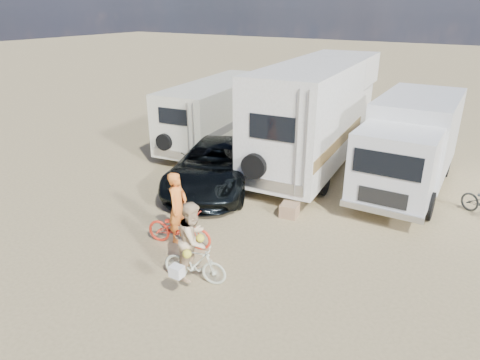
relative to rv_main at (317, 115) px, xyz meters
The scene contains 11 objects.
ground 7.51m from the rv_main, 90.16° to the right, with size 140.00×140.00×0.00m, color tan.
rv_main is the anchor object (origin of this frame).
rv_left 4.73m from the rv_main, behind, with size 2.26×7.04×2.80m, color beige, non-canonical shape.
box_truck 3.64m from the rv_main, 10.65° to the right, with size 2.42×6.64×3.05m, color silver, non-canonical shape.
dark_suv 4.57m from the rv_main, 118.29° to the right, with size 2.56×5.55×1.54m, color black.
bike_man 7.79m from the rv_main, 94.81° to the right, with size 0.63×1.81×0.95m, color red.
bike_woman 8.82m from the rv_main, 85.66° to the right, with size 0.43×1.53×0.92m, color beige.
rider_man 7.71m from the rv_main, 94.81° to the right, with size 0.68×0.45×1.86m, color orange.
rider_woman 8.76m from the rv_main, 85.66° to the right, with size 0.87×0.68×1.80m, color beige.
cooler 5.68m from the rv_main, 121.74° to the right, with size 0.49×0.35×0.39m, color navy.
crate 5.06m from the rv_main, 76.50° to the right, with size 0.50×0.50×0.40m, color #947152.
Camera 1 is at (5.84, -7.87, 5.88)m, focal length 31.91 mm.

